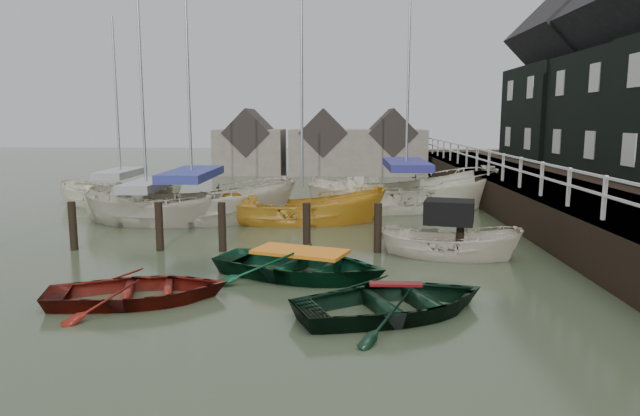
{
  "coord_description": "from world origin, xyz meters",
  "views": [
    {
      "loc": [
        2.15,
        -12.73,
        3.74
      ],
      "look_at": [
        1.61,
        2.11,
        1.4
      ],
      "focal_mm": 32.0,
      "sensor_mm": 36.0,
      "label": 1
    }
  ],
  "objects_px": {
    "rowboat_green": "(300,277)",
    "sailboat_d": "(405,208)",
    "sailboat_c": "(302,222)",
    "sailboat_e": "(122,204)",
    "sailboat_a": "(148,220)",
    "rowboat_dkgreen": "(395,315)",
    "rowboat_red": "(139,302)",
    "sailboat_b": "(193,219)",
    "motorboat": "(449,253)"
  },
  "relations": [
    {
      "from": "rowboat_green",
      "to": "sailboat_d",
      "type": "bearing_deg",
      "value": 1.16
    },
    {
      "from": "sailboat_c",
      "to": "sailboat_e",
      "type": "bearing_deg",
      "value": 61.88
    },
    {
      "from": "rowboat_green",
      "to": "sailboat_a",
      "type": "xyz_separation_m",
      "value": [
        -6.09,
        7.12,
        0.07
      ]
    },
    {
      "from": "rowboat_dkgreen",
      "to": "sailboat_a",
      "type": "height_order",
      "value": "sailboat_a"
    },
    {
      "from": "rowboat_dkgreen",
      "to": "rowboat_red",
      "type": "bearing_deg",
      "value": 60.86
    },
    {
      "from": "rowboat_dkgreen",
      "to": "sailboat_a",
      "type": "xyz_separation_m",
      "value": [
        -8.1,
        9.69,
        0.07
      ]
    },
    {
      "from": "rowboat_dkgreen",
      "to": "sailboat_b",
      "type": "bearing_deg",
      "value": 10.8
    },
    {
      "from": "sailboat_b",
      "to": "rowboat_green",
      "type": "bearing_deg",
      "value": -155.19
    },
    {
      "from": "sailboat_d",
      "to": "rowboat_green",
      "type": "bearing_deg",
      "value": 147.59
    },
    {
      "from": "rowboat_red",
      "to": "motorboat",
      "type": "distance_m",
      "value": 8.22
    },
    {
      "from": "rowboat_red",
      "to": "rowboat_dkgreen",
      "type": "xyz_separation_m",
      "value": [
        5.21,
        -0.62,
        0.0
      ]
    },
    {
      "from": "sailboat_b",
      "to": "sailboat_c",
      "type": "bearing_deg",
      "value": -97.16
    },
    {
      "from": "rowboat_dkgreen",
      "to": "sailboat_d",
      "type": "bearing_deg",
      "value": -29.55
    },
    {
      "from": "rowboat_red",
      "to": "sailboat_e",
      "type": "xyz_separation_m",
      "value": [
        -5.35,
        12.98,
        0.06
      ]
    },
    {
      "from": "rowboat_red",
      "to": "sailboat_b",
      "type": "xyz_separation_m",
      "value": [
        -1.28,
        9.3,
        0.06
      ]
    },
    {
      "from": "sailboat_b",
      "to": "sailboat_e",
      "type": "relative_size",
      "value": 1.45
    },
    {
      "from": "rowboat_red",
      "to": "sailboat_c",
      "type": "bearing_deg",
      "value": -31.15
    },
    {
      "from": "sailboat_a",
      "to": "sailboat_d",
      "type": "distance_m",
      "value": 10.27
    },
    {
      "from": "sailboat_a",
      "to": "sailboat_d",
      "type": "xyz_separation_m",
      "value": [
        9.73,
        3.29,
        -0.01
      ]
    },
    {
      "from": "rowboat_dkgreen",
      "to": "sailboat_d",
      "type": "height_order",
      "value": "sailboat_d"
    },
    {
      "from": "rowboat_green",
      "to": "sailboat_c",
      "type": "distance_m",
      "value": 7.31
    },
    {
      "from": "rowboat_red",
      "to": "sailboat_c",
      "type": "height_order",
      "value": "sailboat_c"
    },
    {
      "from": "rowboat_dkgreen",
      "to": "rowboat_green",
      "type": "bearing_deg",
      "value": 15.59
    },
    {
      "from": "rowboat_red",
      "to": "rowboat_green",
      "type": "xyz_separation_m",
      "value": [
        3.2,
        1.96,
        0.0
      ]
    },
    {
      "from": "sailboat_a",
      "to": "rowboat_red",
      "type": "bearing_deg",
      "value": -139.73
    },
    {
      "from": "motorboat",
      "to": "sailboat_b",
      "type": "relative_size",
      "value": 0.31
    },
    {
      "from": "sailboat_d",
      "to": "rowboat_dkgreen",
      "type": "bearing_deg",
      "value": 159.71
    },
    {
      "from": "sailboat_d",
      "to": "sailboat_e",
      "type": "height_order",
      "value": "sailboat_d"
    },
    {
      "from": "rowboat_red",
      "to": "rowboat_dkgreen",
      "type": "height_order",
      "value": "rowboat_dkgreen"
    },
    {
      "from": "sailboat_b",
      "to": "sailboat_d",
      "type": "bearing_deg",
      "value": -75.86
    },
    {
      "from": "rowboat_red",
      "to": "sailboat_e",
      "type": "relative_size",
      "value": 0.4
    },
    {
      "from": "sailboat_c",
      "to": "sailboat_d",
      "type": "height_order",
      "value": "sailboat_d"
    },
    {
      "from": "sailboat_a",
      "to": "sailboat_c",
      "type": "relative_size",
      "value": 1.08
    },
    {
      "from": "rowboat_green",
      "to": "sailboat_e",
      "type": "bearing_deg",
      "value": 58.25
    },
    {
      "from": "rowboat_green",
      "to": "sailboat_a",
      "type": "relative_size",
      "value": 0.39
    },
    {
      "from": "rowboat_red",
      "to": "motorboat",
      "type": "xyz_separation_m",
      "value": [
        7.12,
        4.12,
        0.12
      ]
    },
    {
      "from": "sailboat_a",
      "to": "motorboat",
      "type": "bearing_deg",
      "value": -93.73
    },
    {
      "from": "rowboat_dkgreen",
      "to": "motorboat",
      "type": "distance_m",
      "value": 5.11
    },
    {
      "from": "sailboat_d",
      "to": "sailboat_b",
      "type": "bearing_deg",
      "value": 97.58
    },
    {
      "from": "motorboat",
      "to": "sailboat_c",
      "type": "relative_size",
      "value": 0.41
    },
    {
      "from": "rowboat_red",
      "to": "rowboat_dkgreen",
      "type": "bearing_deg",
      "value": -111.32
    },
    {
      "from": "rowboat_red",
      "to": "sailboat_d",
      "type": "distance_m",
      "value": 14.14
    },
    {
      "from": "sailboat_b",
      "to": "rowboat_dkgreen",
      "type": "bearing_deg",
      "value": -153.37
    },
    {
      "from": "sailboat_d",
      "to": "sailboat_e",
      "type": "relative_size",
      "value": 1.38
    },
    {
      "from": "sailboat_b",
      "to": "sailboat_c",
      "type": "relative_size",
      "value": 1.32
    },
    {
      "from": "sailboat_a",
      "to": "sailboat_d",
      "type": "relative_size",
      "value": 0.86
    },
    {
      "from": "motorboat",
      "to": "sailboat_c",
      "type": "distance_m",
      "value": 6.74
    },
    {
      "from": "rowboat_green",
      "to": "sailboat_a",
      "type": "distance_m",
      "value": 9.36
    },
    {
      "from": "sailboat_e",
      "to": "sailboat_b",
      "type": "bearing_deg",
      "value": -118.6
    },
    {
      "from": "rowboat_green",
      "to": "sailboat_c",
      "type": "height_order",
      "value": "sailboat_c"
    }
  ]
}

